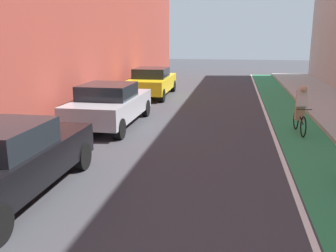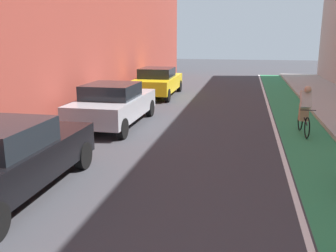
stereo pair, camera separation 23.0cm
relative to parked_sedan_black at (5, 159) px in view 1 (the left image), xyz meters
name	(u,v)px [view 1 (the left image)]	position (x,y,z in m)	size (l,w,h in m)	color
ground_plane	(192,143)	(3.17, 4.47, -0.79)	(85.16, 85.16, 0.00)	#38383D
bike_lane_paint	(299,132)	(6.60, 6.47, -0.79)	(1.60, 38.71, 0.00)	#2D8451
lane_divider_stripe	(272,131)	(5.70, 6.47, -0.78)	(0.12, 38.71, 0.00)	white
parked_sedan_black	(5,159)	(0.00, 0.00, 0.00)	(1.96, 4.50, 1.53)	black
parked_sedan_silver	(110,104)	(0.00, 6.19, 0.00)	(2.01, 4.59, 1.53)	#9EA0A8
parked_sedan_yellow_cab	(152,82)	(0.00, 13.07, 0.00)	(2.03, 4.80, 1.53)	yellow
cyclist_far	(301,109)	(6.55, 6.30, 0.02)	(0.48, 1.73, 1.62)	black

